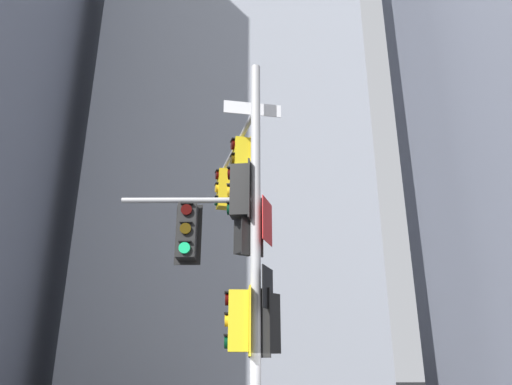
{
  "coord_description": "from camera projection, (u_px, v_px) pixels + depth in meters",
  "views": [
    {
      "loc": [
        -0.88,
        -8.22,
        2.33
      ],
      "look_at": [
        0.05,
        0.42,
        5.49
      ],
      "focal_mm": 33.19,
      "sensor_mm": 36.0,
      "label": 1
    }
  ],
  "objects": [
    {
      "name": "signal_pole_assembly",
      "position": [
        239.0,
        235.0,
        9.04
      ],
      "size": [
        3.04,
        3.67,
        8.09
      ],
      "color": "#B2B2B5",
      "rests_on": "ground"
    },
    {
      "name": "building_mid_block",
      "position": [
        230.0,
        78.0,
        33.26
      ],
      "size": [
        14.41,
        14.41,
        42.54
      ],
      "primitive_type": "cube",
      "color": "#9399A3",
      "rests_on": "ground"
    }
  ]
}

